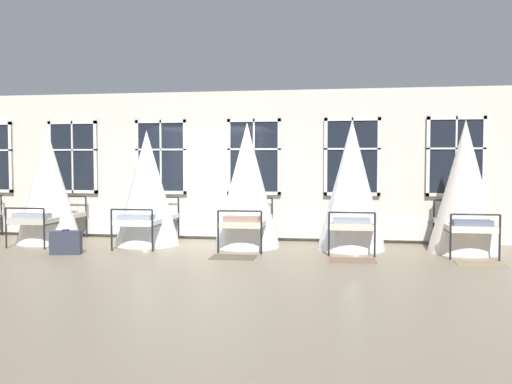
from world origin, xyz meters
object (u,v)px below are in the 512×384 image
Objects in this scene: cot_second at (48,188)px; cot_third at (147,189)px; cot_sixth at (465,188)px; cot_fifth at (352,186)px; cot_fourth at (247,187)px; suitcase_dark at (66,242)px.

cot_second is 1.02× the size of cot_third.
cot_third is at bearing 89.13° from cot_sixth.
cot_second is 0.95× the size of cot_fifth.
cot_fifth is at bearing -90.76° from cot_third.
cot_second is at bearing 90.54° from cot_fifth.
cot_fifth reaches higher than cot_second.
cot_third is 0.94× the size of cot_fourth.
cot_second is at bearing 89.67° from cot_fourth.
cot_sixth reaches higher than cot_third.
cot_third is 2.03m from suitcase_dark.
cot_fourth is at bearing 88.74° from cot_sixth.
cot_second is 2.06m from suitcase_dark.
cot_third is 6.31m from cot_sixth.
cot_sixth is (6.31, -0.04, 0.07)m from cot_third.
cot_sixth is at bearing -91.76° from cot_fourth.
cot_second is 4.30m from cot_fourth.
cot_third reaches higher than suitcase_dark.
cot_third is at bearing 90.27° from cot_fifth.
cot_sixth reaches higher than cot_fourth.
cot_fifth is 2.11m from cot_sixth.
cot_fifth is 4.34× the size of suitcase_dark.
cot_sixth is at bearing -0.16° from suitcase_dark.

